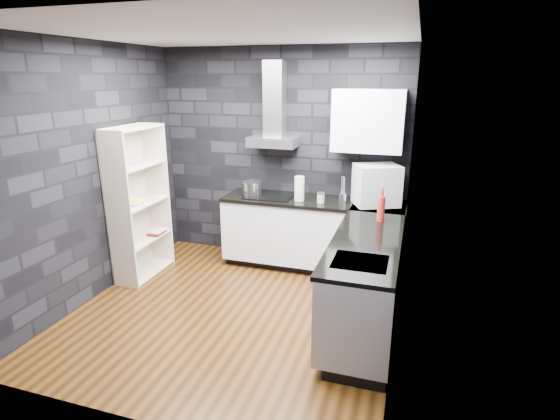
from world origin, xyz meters
The scene contains 28 objects.
ground centered at (0.00, 0.00, 0.00)m, with size 3.20×3.20×0.00m, color #47270D.
ceiling centered at (0.00, 0.00, 2.70)m, with size 3.20×3.20×0.00m, color silver.
wall_back centered at (0.00, 1.62, 1.35)m, with size 3.20×0.05×2.70m, color black.
wall_front centered at (0.00, -1.62, 1.35)m, with size 3.20×0.05×2.70m, color black.
wall_left centered at (-1.62, 0.00, 1.35)m, with size 0.05×3.20×2.70m, color black.
wall_right centered at (1.62, 0.00, 1.35)m, with size 0.05×3.20×2.70m, color black.
toekick_back centered at (0.50, 1.34, 0.05)m, with size 2.18×0.50×0.10m, color black.
toekick_right centered at (1.34, 0.10, 0.05)m, with size 0.50×1.78×0.10m, color black.
counter_back_cab centered at (0.50, 1.30, 0.48)m, with size 2.20×0.60×0.76m, color white.
counter_right_cab centered at (1.30, 0.10, 0.48)m, with size 0.60×1.80×0.76m, color white.
counter_back_top centered at (0.50, 1.29, 0.88)m, with size 2.20×0.62×0.04m, color black.
counter_right_top centered at (1.29, 0.10, 0.88)m, with size 0.62×1.80×0.04m, color black.
counter_corner_top centered at (1.30, 1.30, 0.88)m, with size 0.62×0.62×0.04m, color black.
hood_body centered at (-0.05, 1.43, 1.56)m, with size 0.60×0.34×0.12m, color #A3A4A8.
hood_chimney centered at (-0.05, 1.50, 2.07)m, with size 0.24×0.20×0.90m, color #A3A4A8.
upper_cabinet centered at (1.10, 1.43, 1.85)m, with size 0.80×0.35×0.70m, color white.
cooktop centered at (-0.05, 1.30, 0.91)m, with size 0.58×0.50×0.01m, color black.
sink_rim centered at (1.30, -0.40, 0.89)m, with size 0.44×0.40×0.01m, color #A3A4A8.
pot centered at (-0.29, 1.28, 0.98)m, with size 0.25×0.25×0.15m, color #B3B2B7.
glass_vase centered at (0.35, 1.22, 1.05)m, with size 0.12×0.12×0.29m, color silver.
storage_jar centered at (0.62, 1.20, 0.95)m, with size 0.09×0.09×0.10m, color tan.
utensil_crock centered at (0.87, 1.26, 0.96)m, with size 0.09×0.09×0.11m, color #B3B2B7.
appliance_garage centered at (1.25, 1.31, 1.12)m, with size 0.49×0.38×0.49m, color silver.
red_bottle centered at (1.36, 0.71, 1.03)m, with size 0.08×0.08×0.26m, color #A6261A.
bookshelf centered at (-1.42, 0.52, 0.90)m, with size 0.34×0.80×1.80m, color beige.
fruit_bowl centered at (-1.42, 0.44, 0.94)m, with size 0.23×0.23×0.06m, color white.
book_red centered at (-1.41, 0.69, 0.57)m, with size 0.16×0.02×0.22m, color maroon.
book_second centered at (-1.42, 0.73, 0.59)m, with size 0.16×0.02×0.22m, color #B2B2B2.
Camera 1 is at (1.66, -3.70, 2.33)m, focal length 28.00 mm.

